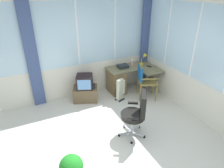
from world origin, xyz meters
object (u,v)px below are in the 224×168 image
object	(u,v)px
wooden_armchair	(143,77)
office_chair	(137,112)
tv_on_stand	(85,89)
desk	(119,79)
paper_tray	(123,66)
potted_plant	(71,167)
desk_lamp	(145,57)
tv_remote	(149,66)
space_heater	(121,89)
spray_bottle	(132,62)

from	to	relation	value
wooden_armchair	office_chair	size ratio (longest dim) A/B	0.95
wooden_armchair	tv_on_stand	distance (m)	1.62
desk	tv_on_stand	xyz separation A→B (m)	(-1.06, -0.04, -0.07)
paper_tray	potted_plant	xyz separation A→B (m)	(-2.21, -2.39, -0.51)
paper_tray	wooden_armchair	distance (m)	0.72
desk_lamp	desk	bearing A→B (deg)	-179.42
desk_lamp	paper_tray	distance (m)	0.74
desk	potted_plant	bearing A→B (deg)	-131.50
office_chair	potted_plant	world-z (taller)	office_chair
wooden_armchair	potted_plant	xyz separation A→B (m)	(-2.51, -1.76, -0.36)
wooden_armchair	office_chair	world-z (taller)	office_chair
tv_remote	desk	bearing A→B (deg)	144.78
desk	paper_tray	distance (m)	0.40
space_heater	potted_plant	xyz separation A→B (m)	(-1.90, -1.91, -0.06)
desk	paper_tray	xyz separation A→B (m)	(0.14, 0.05, 0.37)
desk	spray_bottle	distance (m)	0.65
desk_lamp	tv_remote	bearing A→B (deg)	-84.78
desk_lamp	spray_bottle	world-z (taller)	desk_lamp
wooden_armchair	space_heater	size ratio (longest dim) A/B	1.54
desk	potted_plant	world-z (taller)	desk
tv_remote	potted_plant	world-z (taller)	tv_remote
spray_bottle	wooden_armchair	world-z (taller)	wooden_armchair
desk_lamp	potted_plant	bearing A→B (deg)	-141.22
spray_bottle	paper_tray	xyz separation A→B (m)	(-0.34, -0.05, -0.06)
tv_remote	desk_lamp	bearing A→B (deg)	73.67
tv_remote	spray_bottle	distance (m)	0.52
desk	wooden_armchair	distance (m)	0.76
wooden_armchair	space_heater	xyz separation A→B (m)	(-0.61, 0.15, -0.30)
paper_tray	office_chair	xyz separation A→B (m)	(-0.70, -1.92, -0.18)
office_chair	tv_remote	bearing A→B (deg)	48.97
spray_bottle	office_chair	distance (m)	2.24
desk	wooden_armchair	world-z (taller)	wooden_armchair
desk_lamp	wooden_armchair	distance (m)	0.79
space_heater	potted_plant	size ratio (longest dim) A/B	1.33
spray_bottle	paper_tray	world-z (taller)	spray_bottle
desk	tv_remote	distance (m)	0.96
spray_bottle	space_heater	bearing A→B (deg)	-140.39
desk_lamp	office_chair	size ratio (longest dim) A/B	0.34
tv_remote	space_heater	size ratio (longest dim) A/B	0.24
paper_tray	office_chair	world-z (taller)	office_chair
tv_remote	office_chair	xyz separation A→B (m)	(-1.44, -1.65, -0.15)
tv_on_stand	desk_lamp	bearing A→B (deg)	1.57
office_chair	tv_on_stand	bearing A→B (deg)	105.21
wooden_armchair	space_heater	world-z (taller)	wooden_armchair
space_heater	wooden_armchair	bearing A→B (deg)	-13.81
office_chair	potted_plant	distance (m)	1.62
paper_tray	tv_on_stand	xyz separation A→B (m)	(-1.20, -0.09, -0.44)
desk_lamp	potted_plant	xyz separation A→B (m)	(-2.93, -2.35, -0.69)
desk	office_chair	bearing A→B (deg)	-106.79
space_heater	tv_remote	bearing A→B (deg)	11.99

